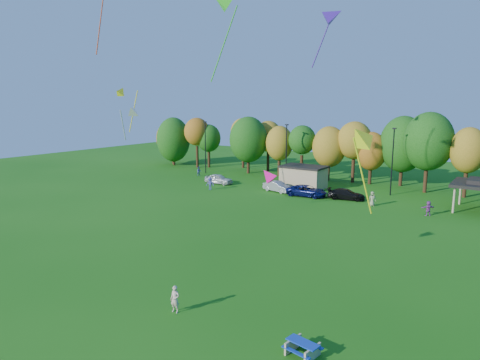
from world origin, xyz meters
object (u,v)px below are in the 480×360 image
Objects in this scene: picnic_table at (303,347)px; kite_flyer at (175,299)px; car_c at (307,191)px; car_d at (346,194)px; car_a at (219,179)px; car_b at (278,187)px.

kite_flyer is at bearing -168.61° from picnic_table.
picnic_table is at bearing -160.19° from car_c.
kite_flyer is 34.89m from car_d.
kite_flyer reaches higher than car_c.
car_a is 0.83× the size of car_c.
car_a is 0.99× the size of car_b.
picnic_table is at bearing -175.30° from car_d.
car_a is 0.93× the size of car_d.
car_c reaches higher than car_b.
car_c reaches higher than car_d.
car_d is at bearing -93.16° from car_a.
car_b is (-20.40, 33.66, 0.32)m from picnic_table.
kite_flyer is at bearing -152.10° from car_a.
car_b reaches higher than car_d.
picnic_table is 36.82m from car_c.
car_d is at bearing -82.08° from car_c.
car_a is 15.03m from car_c.
car_d is (9.66, 0.82, -0.05)m from car_b.
car_d reaches higher than picnic_table.
kite_flyer is (-8.30, -0.32, 0.42)m from picnic_table.
picnic_table is at bearing -143.13° from car_a.
car_d is at bearing 85.86° from kite_flyer.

